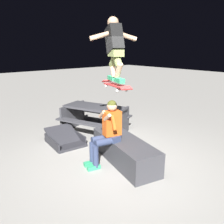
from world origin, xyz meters
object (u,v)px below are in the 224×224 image
object	(u,v)px
skater_airborne	(115,46)
person_sitting_on_ledge	(107,130)
ledge_box_main	(124,150)
picnic_table_back	(95,115)
kicker_ramp	(65,140)
skateboard	(116,85)

from	to	relation	value
skater_airborne	person_sitting_on_ledge	bearing A→B (deg)	25.70
person_sitting_on_ledge	skater_airborne	distance (m)	1.60
ledge_box_main	picnic_table_back	distance (m)	1.95
person_sitting_on_ledge	kicker_ramp	size ratio (longest dim) A/B	1.24
skateboard	skater_airborne	size ratio (longest dim) A/B	0.92
person_sitting_on_ledge	kicker_ramp	bearing A→B (deg)	4.68
skater_airborne	picnic_table_back	xyz separation A→B (m)	(1.82, -0.88, -1.84)
ledge_box_main	skateboard	size ratio (longest dim) A/B	1.80
person_sitting_on_ledge	skateboard	world-z (taller)	skateboard
person_sitting_on_ledge	picnic_table_back	distance (m)	1.95
ledge_box_main	kicker_ramp	distance (m)	1.73
skateboard	picnic_table_back	bearing A→B (deg)	-25.52
kicker_ramp	picnic_table_back	distance (m)	1.16
person_sitting_on_ledge	kicker_ramp	xyz separation A→B (m)	(1.51, 0.12, -0.67)
ledge_box_main	skater_airborne	distance (m)	2.10
skater_airborne	kicker_ramp	distance (m)	2.80
ledge_box_main	skateboard	bearing A→B (deg)	98.22
skateboard	picnic_table_back	xyz separation A→B (m)	(1.88, -0.90, -1.15)
picnic_table_back	ledge_box_main	bearing A→B (deg)	161.71
person_sitting_on_ledge	picnic_table_back	size ratio (longest dim) A/B	0.64
ledge_box_main	kicker_ramp	xyz separation A→B (m)	(1.66, 0.46, -0.17)
picnic_table_back	skater_airborne	bearing A→B (deg)	154.33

